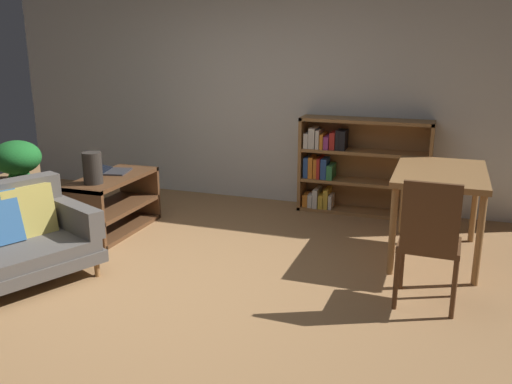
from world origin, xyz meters
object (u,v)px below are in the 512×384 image
(open_laptop, at_px, (111,170))
(bookshelf, at_px, (354,166))
(media_console, at_px, (113,204))
(desk_speaker, at_px, (92,168))
(potted_floor_plant, at_px, (19,174))
(dining_chair_near, at_px, (429,238))
(dining_table, at_px, (440,181))

(open_laptop, bearing_deg, bookshelf, 29.97)
(media_console, distance_m, open_laptop, 0.36)
(desk_speaker, distance_m, potted_floor_plant, 0.99)
(media_console, distance_m, dining_chair_near, 3.16)
(media_console, xyz_separation_m, bookshelf, (2.18, 1.47, 0.25))
(media_console, xyz_separation_m, desk_speaker, (0.00, -0.30, 0.44))
(bookshelf, bearing_deg, media_console, -146.02)
(potted_floor_plant, relative_size, dining_table, 0.80)
(dining_chair_near, bearing_deg, potted_floor_plant, 173.26)
(media_console, bearing_deg, open_laptop, 125.24)
(media_console, relative_size, dining_chair_near, 1.09)
(potted_floor_plant, bearing_deg, dining_table, 7.87)
(potted_floor_plant, relative_size, dining_chair_near, 0.94)
(open_laptop, bearing_deg, dining_chair_near, -14.77)
(bookshelf, bearing_deg, dining_table, -50.37)
(open_laptop, bearing_deg, media_console, -54.76)
(potted_floor_plant, distance_m, dining_table, 4.12)
(open_laptop, distance_m, dining_table, 3.22)
(potted_floor_plant, xyz_separation_m, dining_chair_near, (4.04, -0.48, -0.03))
(desk_speaker, distance_m, dining_chair_near, 3.10)
(open_laptop, bearing_deg, potted_floor_plant, -157.22)
(dining_chair_near, height_order, bookshelf, bookshelf)
(open_laptop, bearing_deg, desk_speaker, -76.27)
(open_laptop, relative_size, desk_speaker, 1.55)
(desk_speaker, xyz_separation_m, dining_table, (3.11, 0.65, -0.02))
(potted_floor_plant, distance_m, bookshelf, 3.57)
(media_console, xyz_separation_m, dining_chair_near, (3.07, -0.69, 0.26))
(desk_speaker, height_order, bookshelf, bookshelf)
(dining_table, relative_size, bookshelf, 0.79)
(dining_table, bearing_deg, potted_floor_plant, -172.13)
(desk_speaker, bearing_deg, dining_chair_near, -7.26)
(desk_speaker, xyz_separation_m, bookshelf, (2.18, 1.77, -0.19))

